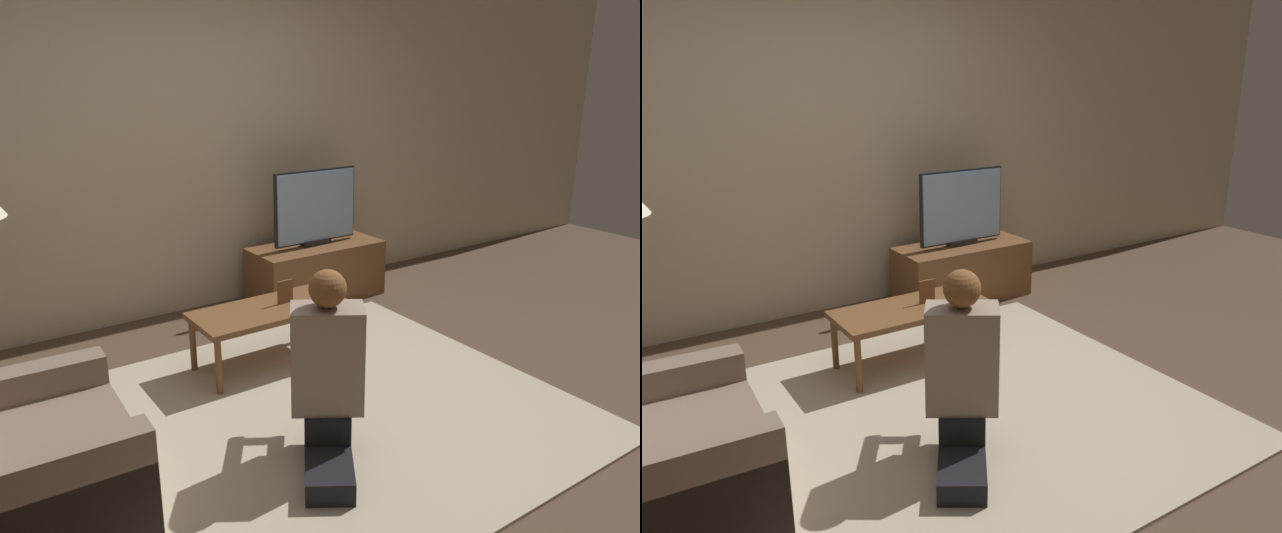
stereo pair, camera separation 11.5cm
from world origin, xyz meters
TOP-DOWN VIEW (x-y plane):
  - ground_plane at (0.00, 0.00)m, footprint 10.00×10.00m
  - wall_back at (0.00, 1.93)m, footprint 10.00×0.06m
  - rug at (0.00, 0.00)m, footprint 2.59×2.34m
  - tv_stand at (1.00, 1.53)m, footprint 1.08×0.48m
  - tv at (1.00, 1.53)m, footprint 0.75×0.08m
  - coffee_table at (0.07, 0.69)m, footprint 0.98×0.44m
  - armchair at (-1.47, -0.01)m, footprint 0.77×0.91m
  - person_kneeling at (-0.21, -0.34)m, footprint 0.65×0.82m
  - picture_frame at (0.20, 0.70)m, footprint 0.11×0.01m

SIDE VIEW (x-z plane):
  - ground_plane at x=0.00m, z-range 0.00..0.00m
  - rug at x=0.00m, z-range 0.00..0.02m
  - tv_stand at x=1.00m, z-range 0.00..0.46m
  - armchair at x=-1.47m, z-range -0.14..0.68m
  - coffee_table at x=0.07m, z-range 0.15..0.55m
  - person_kneeling at x=-0.21m, z-range -0.01..0.94m
  - picture_frame at x=0.20m, z-range 0.39..0.54m
  - tv at x=1.00m, z-range 0.46..1.07m
  - wall_back at x=0.00m, z-range 0.00..2.60m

